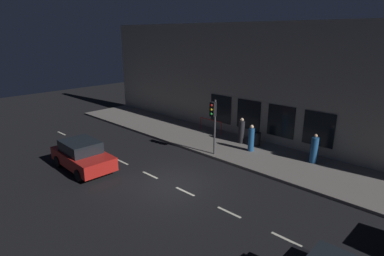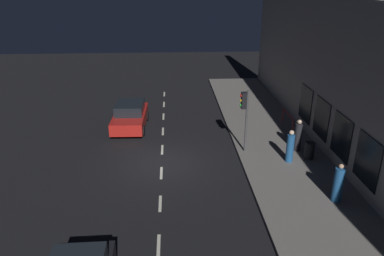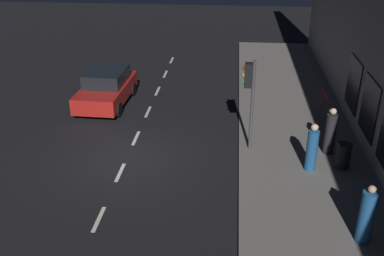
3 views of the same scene
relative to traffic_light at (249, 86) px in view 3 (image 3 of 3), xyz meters
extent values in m
plane|color=black|center=(-4.25, -0.87, -2.58)|extent=(60.00, 60.00, 0.00)
cube|color=slate|center=(2.00, -0.87, -2.50)|extent=(4.50, 32.00, 0.15)
cube|color=black|center=(4.22, 0.36, -0.81)|extent=(0.04, 1.86, 2.04)
cube|color=black|center=(4.22, 2.80, -0.81)|extent=(0.04, 1.86, 2.04)
cube|color=beige|center=(-4.25, -4.47, -2.57)|extent=(0.12, 1.20, 0.01)
cube|color=beige|center=(-4.25, -1.87, -2.57)|extent=(0.12, 1.20, 0.01)
cube|color=beige|center=(-4.25, 0.73, -2.57)|extent=(0.12, 1.20, 0.01)
cube|color=beige|center=(-4.25, 3.33, -2.57)|extent=(0.12, 1.20, 0.01)
cube|color=beige|center=(-4.25, 5.93, -2.57)|extent=(0.12, 1.20, 0.01)
cube|color=beige|center=(-4.25, 8.53, -2.57)|extent=(0.12, 1.20, 0.01)
cube|color=beige|center=(-4.25, 11.13, -2.57)|extent=(0.12, 1.20, 0.01)
cylinder|color=#424244|center=(0.13, 0.00, -0.76)|extent=(0.11, 0.11, 3.34)
cube|color=black|center=(-0.05, 0.00, 0.39)|extent=(0.26, 0.32, 0.84)
sphere|color=red|center=(-0.19, 0.00, 0.64)|extent=(0.15, 0.15, 0.15)
sphere|color=gold|center=(-0.19, 0.00, 0.39)|extent=(0.15, 0.15, 0.15)
sphere|color=green|center=(-0.19, 0.00, 0.13)|extent=(0.15, 0.15, 0.15)
cube|color=red|center=(-6.26, 4.01, -1.95)|extent=(2.01, 4.17, 0.70)
cube|color=black|center=(-6.25, 4.17, -1.30)|extent=(1.72, 2.19, 0.60)
cylinder|color=black|center=(-5.42, 2.70, -2.26)|extent=(0.24, 0.65, 0.64)
cylinder|color=black|center=(-7.17, 2.76, -2.26)|extent=(0.24, 0.65, 0.64)
cylinder|color=black|center=(-5.34, 5.25, -2.26)|extent=(0.24, 0.65, 0.64)
cylinder|color=black|center=(-7.09, 5.31, -2.26)|extent=(0.24, 0.65, 0.64)
cylinder|color=#1E5189|center=(2.98, -4.89, -1.68)|extent=(0.51, 0.51, 1.49)
sphere|color=tan|center=(2.98, -4.89, -0.84)|extent=(0.20, 0.20, 0.20)
cube|color=tan|center=(3.07, -4.86, -0.84)|extent=(0.05, 0.07, 0.06)
cylinder|color=#1E5189|center=(2.11, -1.30, -1.71)|extent=(0.50, 0.50, 1.44)
sphere|color=beige|center=(2.11, -1.30, -0.87)|extent=(0.24, 0.24, 0.24)
cube|color=beige|center=(2.21, -1.24, -0.87)|extent=(0.07, 0.08, 0.07)
cylinder|color=#232328|center=(2.93, -0.01, -1.69)|extent=(0.54, 0.54, 1.49)
sphere|color=beige|center=(2.93, -0.01, -0.83)|extent=(0.23, 0.23, 0.23)
cube|color=beige|center=(2.84, 0.05, -0.83)|extent=(0.07, 0.08, 0.06)
cylinder|color=black|center=(3.22, -1.02, -2.03)|extent=(0.49, 0.49, 0.80)
cylinder|color=black|center=(3.22, -1.02, -1.59)|extent=(0.51, 0.51, 0.06)
cylinder|color=red|center=(3.31, 1.99, -1.95)|extent=(0.05, 0.05, 0.95)
cylinder|color=red|center=(3.31, 3.98, -1.95)|extent=(0.05, 0.05, 0.95)
cylinder|color=red|center=(3.31, 2.99, -1.48)|extent=(0.05, 1.99, 0.05)
camera|label=1|loc=(-13.68, -11.31, 4.62)|focal=29.41mm
camera|label=2|loc=(-3.69, -17.53, 6.09)|focal=34.62mm
camera|label=3|loc=(-0.58, -14.79, 5.38)|focal=42.45mm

